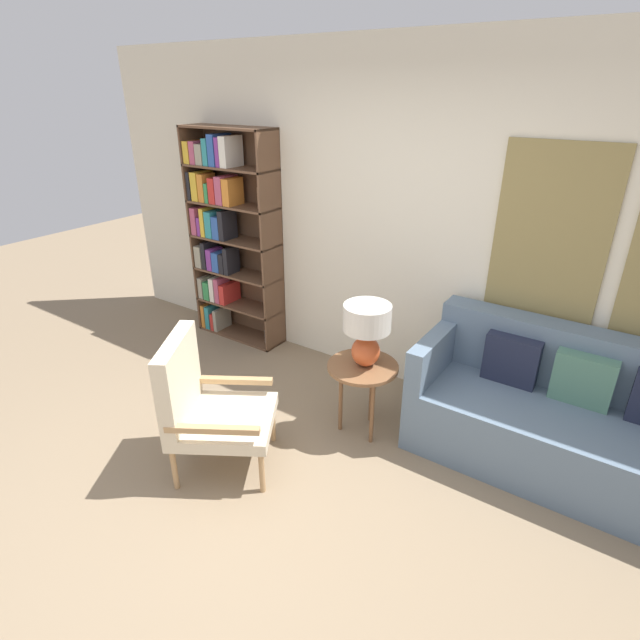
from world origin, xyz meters
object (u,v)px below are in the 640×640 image
side_table (363,373)px  table_lamp (367,328)px  bookshelf (225,231)px  armchair (203,401)px  couch (571,423)px

side_table → table_lamp: bearing=56.9°
table_lamp → bookshelf: bearing=161.2°
armchair → side_table: armchair is taller
armchair → couch: armchair is taller
bookshelf → side_table: bearing=-19.3°
bookshelf → couch: bearing=-4.2°
armchair → couch: size_ratio=0.47×
side_table → table_lamp: 0.35m
couch → table_lamp: bearing=-162.2°
couch → bookshelf: bearing=175.8°
bookshelf → side_table: 2.12m
couch → table_lamp: table_lamp is taller
bookshelf → couch: size_ratio=1.02×
side_table → couch: bearing=18.3°
bookshelf → armchair: (1.24, -1.56, -0.58)m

